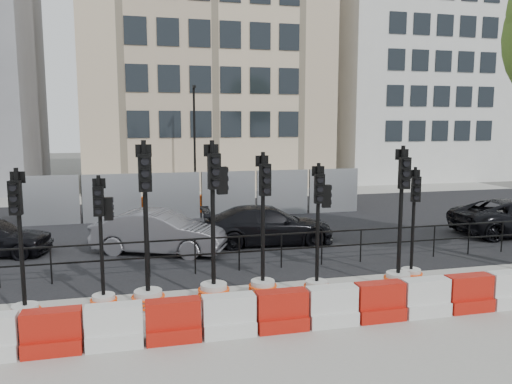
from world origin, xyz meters
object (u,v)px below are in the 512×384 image
object	(u,v)px
traffic_signal_h	(412,259)
car_c	(268,225)
traffic_signal_a	(24,292)
traffic_signal_d	(214,265)

from	to	relation	value
traffic_signal_h	car_c	bearing A→B (deg)	131.22
traffic_signal_a	traffic_signal_h	distance (m)	9.01
traffic_signal_a	car_c	world-z (taller)	traffic_signal_a
traffic_signal_d	car_c	xyz separation A→B (m)	(2.62, 5.07, -0.23)
traffic_signal_d	car_c	world-z (taller)	traffic_signal_d
traffic_signal_h	car_c	xyz separation A→B (m)	(-2.46, 4.85, 0.03)
traffic_signal_d	car_c	bearing A→B (deg)	53.58
traffic_signal_d	traffic_signal_h	distance (m)	5.10
car_c	traffic_signal_a	bearing A→B (deg)	132.83
traffic_signal_h	car_c	distance (m)	5.44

